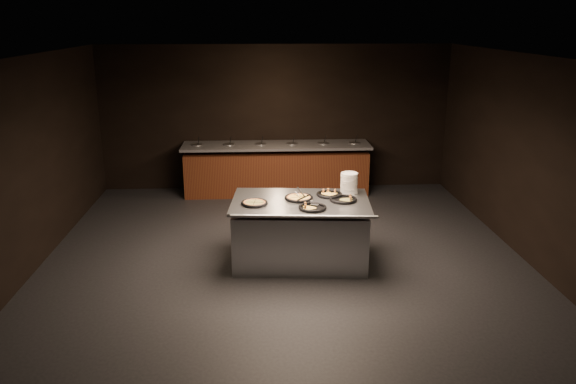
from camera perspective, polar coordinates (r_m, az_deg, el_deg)
The scene contains 11 objects.
room at distance 7.51m, azimuth -0.25°, elevation 2.39°, with size 7.02×8.02×2.92m.
salad_bar at distance 11.21m, azimuth -1.17°, elevation 2.04°, with size 3.70×0.83×1.18m.
serving_counter at distance 8.05m, azimuth 1.26°, elevation -4.15°, with size 2.02×1.39×0.93m.
plate_stack at distance 8.25m, azimuth 6.22°, elevation 0.91°, with size 0.25×0.25×0.29m, color silver.
pan_veggie_whole at distance 7.73m, azimuth -3.43°, elevation -1.11°, with size 0.37×0.37×0.04m.
pan_cheese_whole at distance 7.95m, azimuth 1.10°, elevation -0.58°, with size 0.40×0.40×0.04m.
pan_cheese_slices_a at distance 8.12m, azimuth 4.23°, elevation -0.23°, with size 0.38×0.38×0.04m.
pan_cheese_slices_b at distance 7.54m, azimuth 2.51°, elevation -1.58°, with size 0.38×0.38×0.04m.
pan_veggie_slices at distance 7.92m, azimuth 5.63°, elevation -0.74°, with size 0.39×0.39×0.04m.
server_left at distance 7.99m, azimuth 1.11°, elevation -0.11°, with size 0.23×0.24×0.15m.
server_right at distance 7.69m, azimuth 1.94°, elevation -0.77°, with size 0.31×0.19×0.16m.
Camera 1 is at (-0.37, -7.25, 3.38)m, focal length 35.00 mm.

